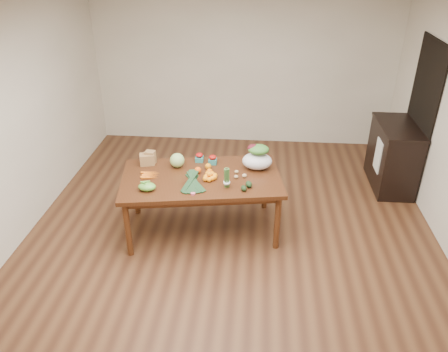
# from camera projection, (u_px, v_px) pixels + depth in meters

# --- Properties ---
(floor) EXTENTS (6.00, 6.00, 0.00)m
(floor) POSITION_uv_depth(u_px,v_px,m) (230.00, 241.00, 5.26)
(floor) COLOR brown
(floor) RESTS_ON ground
(ceiling) EXTENTS (5.00, 6.00, 0.02)m
(ceiling) POSITION_uv_depth(u_px,v_px,m) (232.00, 3.00, 3.95)
(ceiling) COLOR white
(ceiling) RESTS_ON room_walls
(room_walls) EXTENTS (5.02, 6.02, 2.70)m
(room_walls) POSITION_uv_depth(u_px,v_px,m) (231.00, 139.00, 4.60)
(room_walls) COLOR silver
(room_walls) RESTS_ON floor
(dining_table) EXTENTS (2.00, 1.31, 0.75)m
(dining_table) POSITION_uv_depth(u_px,v_px,m) (202.00, 203.00, 5.30)
(dining_table) COLOR #421F0F
(dining_table) RESTS_ON floor
(doorway_dark) EXTENTS (0.02, 1.00, 2.10)m
(doorway_dark) POSITION_uv_depth(u_px,v_px,m) (420.00, 118.00, 5.96)
(doorway_dark) COLOR black
(doorway_dark) RESTS_ON floor
(cabinet) EXTENTS (0.52, 1.02, 0.94)m
(cabinet) POSITION_uv_depth(u_px,v_px,m) (393.00, 156.00, 6.23)
(cabinet) COLOR black
(cabinet) RESTS_ON floor
(dish_towel) EXTENTS (0.02, 0.28, 0.45)m
(dish_towel) POSITION_uv_depth(u_px,v_px,m) (378.00, 156.00, 6.06)
(dish_towel) COLOR white
(dish_towel) RESTS_ON cabinet
(paper_bag) EXTENTS (0.26, 0.23, 0.17)m
(paper_bag) POSITION_uv_depth(u_px,v_px,m) (147.00, 158.00, 5.36)
(paper_bag) COLOR olive
(paper_bag) RESTS_ON dining_table
(cabbage) EXTENTS (0.18, 0.18, 0.18)m
(cabbage) POSITION_uv_depth(u_px,v_px,m) (177.00, 160.00, 5.30)
(cabbage) COLOR #92BD6D
(cabbage) RESTS_ON dining_table
(strawberry_basket_a) EXTENTS (0.11, 0.11, 0.09)m
(strawberry_basket_a) POSITION_uv_depth(u_px,v_px,m) (199.00, 158.00, 5.45)
(strawberry_basket_a) COLOR red
(strawberry_basket_a) RESTS_ON dining_table
(strawberry_basket_b) EXTENTS (0.11, 0.11, 0.09)m
(strawberry_basket_b) POSITION_uv_depth(u_px,v_px,m) (213.00, 160.00, 5.39)
(strawberry_basket_b) COLOR #AC1B0B
(strawberry_basket_b) RESTS_ON dining_table
(orange_a) EXTENTS (0.08, 0.08, 0.08)m
(orange_a) POSITION_uv_depth(u_px,v_px,m) (198.00, 170.00, 5.18)
(orange_a) COLOR #F75E0F
(orange_a) RESTS_ON dining_table
(orange_b) EXTENTS (0.08, 0.08, 0.08)m
(orange_b) POSITION_uv_depth(u_px,v_px,m) (208.00, 166.00, 5.27)
(orange_b) COLOR orange
(orange_b) RESTS_ON dining_table
(orange_c) EXTENTS (0.07, 0.07, 0.07)m
(orange_c) POSITION_uv_depth(u_px,v_px,m) (210.00, 172.00, 5.15)
(orange_c) COLOR orange
(orange_c) RESTS_ON dining_table
(mandarin_cluster) EXTENTS (0.21, 0.21, 0.09)m
(mandarin_cluster) POSITION_uv_depth(u_px,v_px,m) (210.00, 175.00, 5.05)
(mandarin_cluster) COLOR orange
(mandarin_cluster) RESTS_ON dining_table
(carrots) EXTENTS (0.25, 0.22, 0.03)m
(carrots) POSITION_uv_depth(u_px,v_px,m) (150.00, 175.00, 5.13)
(carrots) COLOR orange
(carrots) RESTS_ON dining_table
(snap_pea_bag) EXTENTS (0.20, 0.15, 0.09)m
(snap_pea_bag) POSITION_uv_depth(u_px,v_px,m) (147.00, 187.00, 4.83)
(snap_pea_bag) COLOR #6DAE3B
(snap_pea_bag) RESTS_ON dining_table
(kale_bunch) EXTENTS (0.38, 0.45, 0.16)m
(kale_bunch) POSITION_uv_depth(u_px,v_px,m) (193.00, 184.00, 4.82)
(kale_bunch) COLOR #163217
(kale_bunch) RESTS_ON dining_table
(asparagus_bundle) EXTENTS (0.10, 0.13, 0.26)m
(asparagus_bundle) POSITION_uv_depth(u_px,v_px,m) (227.00, 178.00, 4.84)
(asparagus_bundle) COLOR #4E863D
(asparagus_bundle) RESTS_ON dining_table
(potato_a) EXTENTS (0.06, 0.05, 0.05)m
(potato_a) POSITION_uv_depth(u_px,v_px,m) (227.00, 173.00, 5.16)
(potato_a) COLOR tan
(potato_a) RESTS_ON dining_table
(potato_b) EXTENTS (0.05, 0.04, 0.04)m
(potato_b) POSITION_uv_depth(u_px,v_px,m) (236.00, 177.00, 5.08)
(potato_b) COLOR tan
(potato_b) RESTS_ON dining_table
(potato_c) EXTENTS (0.05, 0.04, 0.04)m
(potato_c) POSITION_uv_depth(u_px,v_px,m) (237.00, 172.00, 5.18)
(potato_c) COLOR tan
(potato_c) RESTS_ON dining_table
(potato_d) EXTENTS (0.06, 0.05, 0.05)m
(potato_d) POSITION_uv_depth(u_px,v_px,m) (226.00, 170.00, 5.21)
(potato_d) COLOR #D2BA79
(potato_d) RESTS_ON dining_table
(potato_e) EXTENTS (0.06, 0.05, 0.05)m
(potato_e) POSITION_uv_depth(u_px,v_px,m) (244.00, 176.00, 5.09)
(potato_e) COLOR tan
(potato_e) RESTS_ON dining_table
(avocado_a) EXTENTS (0.09, 0.11, 0.06)m
(avocado_a) POSITION_uv_depth(u_px,v_px,m) (244.00, 188.00, 4.83)
(avocado_a) COLOR black
(avocado_a) RESTS_ON dining_table
(avocado_b) EXTENTS (0.10, 0.12, 0.07)m
(avocado_b) POSITION_uv_depth(u_px,v_px,m) (249.00, 184.00, 4.90)
(avocado_b) COLOR black
(avocado_b) RESTS_ON dining_table
(salad_bag) EXTENTS (0.40, 0.33, 0.28)m
(salad_bag) POSITION_uv_depth(u_px,v_px,m) (257.00, 158.00, 5.24)
(salad_bag) COLOR white
(salad_bag) RESTS_ON dining_table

